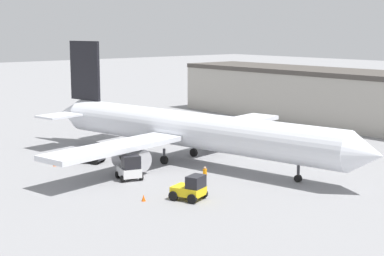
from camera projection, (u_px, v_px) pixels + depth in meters
The scene contains 9 objects.
ground_plane at pixel (192, 163), 63.00m from camera, with size 400.00×400.00×0.00m, color gray.
terminal_building at pixel (357, 99), 85.60m from camera, with size 64.06×11.45×8.09m.
airplane at pixel (184, 129), 63.10m from camera, with size 42.87×34.78×12.71m.
ground_crew_worker at pixel (205, 175), 54.01m from camera, with size 0.37×0.37×1.68m.
baggage_tug at pixel (93, 154), 62.76m from camera, with size 3.22×2.95×2.04m.
belt_loader_truck at pixel (130, 168), 55.66m from camera, with size 2.90×2.69×2.41m.
pushback_tug at pixel (191, 188), 49.04m from camera, with size 3.20×2.92×2.14m.
safety_cone_near at pixel (55, 164), 61.31m from camera, with size 0.36×0.36×0.55m.
safety_cone_far at pixel (144, 198), 48.79m from camera, with size 0.36×0.36×0.55m.
Camera 1 is at (47.08, -39.59, 14.09)m, focal length 55.00 mm.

